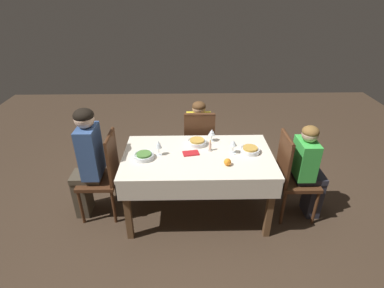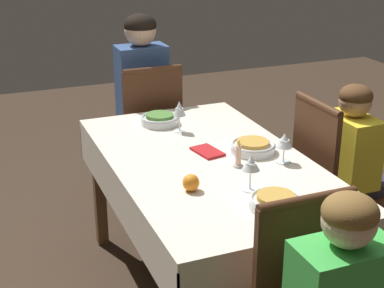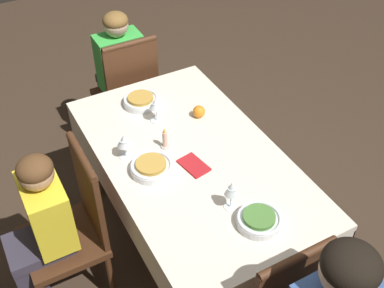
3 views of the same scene
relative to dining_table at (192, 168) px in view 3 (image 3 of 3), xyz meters
name	(u,v)px [view 3 (image 3 of 3)]	position (x,y,z in m)	size (l,w,h in m)	color
ground_plane	(192,243)	(0.00, 0.00, -0.65)	(8.00, 8.00, 0.00)	#3D2D21
dining_table	(192,168)	(0.00, 0.00, 0.00)	(1.51, 0.87, 0.74)	silver
chair_north	(74,225)	(0.04, 0.65, -0.13)	(0.39, 0.39, 0.96)	#472816
chair_east	(128,93)	(0.97, -0.04, -0.13)	(0.39, 0.39, 0.96)	#472816
person_child_yellow	(40,233)	(0.04, 0.82, -0.09)	(0.30, 0.33, 1.02)	#383342
person_child_green	(119,73)	(1.14, -0.04, -0.07)	(0.33, 0.30, 1.06)	#282833
bowl_west	(259,220)	(-0.53, -0.05, 0.12)	(0.20, 0.20, 0.06)	silver
wine_glass_west	(232,190)	(-0.39, 0.01, 0.21)	(0.06, 0.06, 0.16)	white
bowl_north	(151,167)	(0.00, 0.23, 0.12)	(0.21, 0.21, 0.06)	silver
wine_glass_north	(124,142)	(0.16, 0.30, 0.19)	(0.08, 0.08, 0.14)	white
bowl_east	(141,101)	(0.53, 0.05, 0.12)	(0.21, 0.21, 0.06)	silver
wine_glass_east	(156,104)	(0.35, 0.03, 0.20)	(0.07, 0.07, 0.15)	white
candle_centerpiece	(165,141)	(0.13, 0.09, 0.13)	(0.05, 0.05, 0.13)	beige
orange_fruit	(199,112)	(0.27, -0.19, 0.12)	(0.07, 0.07, 0.07)	orange
napkin_red_folded	(194,165)	(-0.07, 0.03, 0.09)	(0.18, 0.13, 0.01)	red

